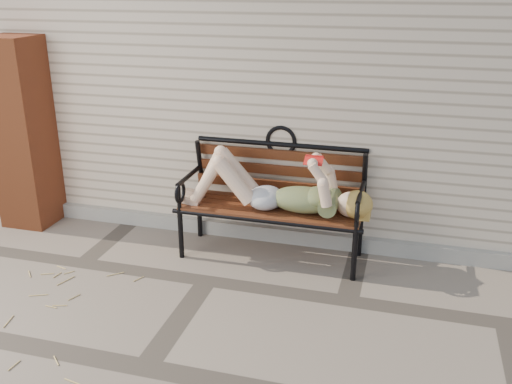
% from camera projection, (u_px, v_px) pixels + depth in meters
% --- Properties ---
extents(ground, '(80.00, 80.00, 0.00)m').
position_uv_depth(ground, '(207.00, 281.00, 5.09)').
color(ground, '#76685B').
rests_on(ground, ground).
extents(house_wall, '(8.00, 4.00, 3.00)m').
position_uv_depth(house_wall, '(285.00, 64.00, 7.26)').
color(house_wall, beige).
rests_on(house_wall, ground).
extents(foundation_strip, '(8.00, 0.10, 0.15)m').
position_uv_depth(foundation_strip, '(239.00, 230.00, 5.94)').
color(foundation_strip, '#A5A095').
rests_on(foundation_strip, ground).
extents(brick_pillar, '(0.50, 0.50, 2.00)m').
position_uv_depth(brick_pillar, '(23.00, 133.00, 5.99)').
color(brick_pillar, '#954321').
rests_on(brick_pillar, ground).
extents(garden_bench, '(1.87, 0.74, 1.21)m').
position_uv_depth(garden_bench, '(274.00, 187.00, 5.41)').
color(garden_bench, black).
rests_on(garden_bench, ground).
extents(reading_woman, '(1.76, 0.40, 0.56)m').
position_uv_depth(reading_woman, '(272.00, 188.00, 5.26)').
color(reading_woman, '#0A3549').
rests_on(reading_woman, ground).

